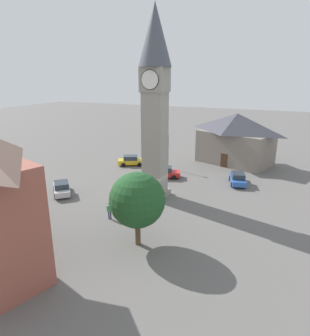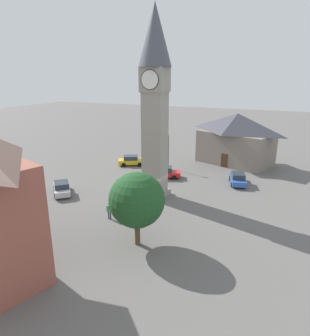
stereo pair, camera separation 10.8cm
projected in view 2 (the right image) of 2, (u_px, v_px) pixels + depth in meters
The scene contains 10 objects.
ground_plane at pixel (155, 196), 34.80m from camera, with size 200.00×200.00×0.00m, color #605E5B.
clock_tower at pixel (155, 89), 31.24m from camera, with size 3.43×3.43×20.55m.
car_blue_kerb at pixel (132, 160), 46.38m from camera, with size 4.44×3.40×1.53m.
car_silver_kerb at pixel (62, 188), 35.04m from camera, with size 4.07×4.15×1.53m.
car_red_corner at pixel (238, 178), 38.26m from camera, with size 2.76×4.43×1.53m.
car_white_side at pixel (165, 172), 40.75m from camera, with size 4.46×2.99×1.53m.
pedestrian at pixel (109, 209), 28.86m from camera, with size 0.54×0.32×1.69m.
tree at pixel (137, 200), 23.66m from camera, with size 4.48×4.48×6.20m.
building_shop_left at pixel (236, 138), 46.58m from camera, with size 12.75×9.84×7.85m.
lamp_post at pixel (168, 145), 43.89m from camera, with size 0.36×0.36×5.37m.
Camera 2 is at (13.26, -29.44, 13.35)m, focal length 32.03 mm.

